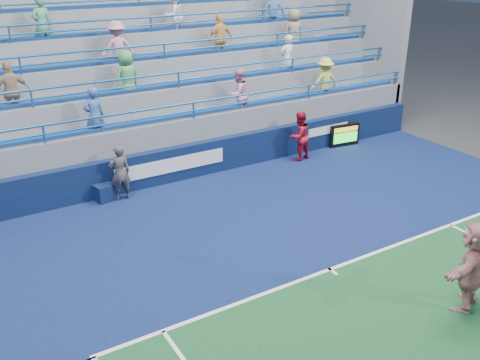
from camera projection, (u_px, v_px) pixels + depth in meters
ground at (330, 270)px, 12.10m from camera, size 120.00×120.00×0.00m
sponsor_wall at (198, 159)px, 16.98m from camera, size 18.00×0.32×1.10m
bleacher_stand at (150, 102)px, 19.54m from camera, size 18.00×5.60×6.13m
serve_speed_board at (345, 135)px, 19.58m from camera, size 1.20×0.26×0.83m
judge_chair at (103, 191)px, 15.37m from camera, size 0.60×0.61×0.90m
tennis_player at (472, 266)px, 10.51m from camera, size 1.86×1.16×3.08m
line_judge at (120, 173)px, 15.21m from camera, size 0.62×0.41×1.67m
ball_girl at (299, 136)px, 18.13m from camera, size 0.93×0.78×1.70m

